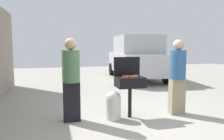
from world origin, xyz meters
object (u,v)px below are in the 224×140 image
object	(u,v)px
hot_dog_1	(129,76)
hot_dog_5	(135,76)
hot_dog_4	(135,75)
propane_tank	(113,104)
hot_dog_6	(129,77)
hot_dog_2	(136,76)
person_left	(71,77)
hot_dog_7	(134,77)
parked_minivan	(136,57)
hot_dog_3	(125,76)
hot_dog_0	(131,76)
bbq_grill	(130,83)
person_right	(178,74)
hot_dog_8	(125,77)

from	to	relation	value
hot_dog_1	hot_dog_5	world-z (taller)	same
hot_dog_1	hot_dog_4	distance (m)	0.19
hot_dog_5	propane_tank	size ratio (longest dim) A/B	0.21
hot_dog_5	hot_dog_6	bearing A→B (deg)	-141.33
hot_dog_1	hot_dog_4	bearing A→B (deg)	29.60
propane_tank	hot_dog_2	bearing A→B (deg)	6.08
hot_dog_1	person_left	size ratio (longest dim) A/B	0.08
hot_dog_7	person_left	size ratio (longest dim) A/B	0.08
hot_dog_5	parked_minivan	distance (m)	5.47
parked_minivan	hot_dog_3	bearing A→B (deg)	72.46
hot_dog_2	hot_dog_6	size ratio (longest dim) A/B	1.00
hot_dog_0	bbq_grill	bearing A→B (deg)	-131.60
person_left	bbq_grill	bearing A→B (deg)	-2.17
hot_dog_3	hot_dog_7	bearing A→B (deg)	-70.23
bbq_grill	hot_dog_3	size ratio (longest dim) A/B	6.89
bbq_grill	propane_tank	xyz separation A→B (m)	(-0.38, -0.03, -0.43)
hot_dog_2	person_right	bearing A→B (deg)	-3.65
hot_dog_6	hot_dog_2	bearing A→B (deg)	24.21
hot_dog_2	hot_dog_6	distance (m)	0.20
hot_dog_1	hot_dog_6	bearing A→B (deg)	-111.31
hot_dog_0	hot_dog_6	size ratio (longest dim) A/B	1.00
person_left	hot_dog_7	bearing A→B (deg)	-8.94
propane_tank	hot_dog_4	bearing A→B (deg)	15.34
propane_tank	person_left	xyz separation A→B (m)	(-0.87, 0.11, 0.61)
hot_dog_4	hot_dog_5	distance (m)	0.04
hot_dog_5	person_right	distance (m)	0.99
bbq_grill	hot_dog_2	size ratio (longest dim) A/B	6.89
hot_dog_2	person_left	size ratio (longest dim) A/B	0.08
hot_dog_8	parked_minivan	size ratio (longest dim) A/B	0.03
hot_dog_0	person_right	distance (m)	1.08
hot_dog_5	person_right	world-z (taller)	person_right
bbq_grill	hot_dog_7	world-z (taller)	hot_dog_7
hot_dog_3	parked_minivan	bearing A→B (deg)	66.32
hot_dog_4	hot_dog_7	bearing A→B (deg)	-113.72
hot_dog_4	propane_tank	bearing A→B (deg)	-164.66
hot_dog_1	hot_dog_5	distance (m)	0.16
person_right	parked_minivan	bearing A→B (deg)	-117.06
hot_dog_4	parked_minivan	world-z (taller)	parked_minivan
hot_dog_1	parked_minivan	size ratio (longest dim) A/B	0.03
hot_dog_6	hot_dog_7	world-z (taller)	same
hot_dog_4	hot_dog_7	world-z (taller)	same
hot_dog_7	hot_dog_2	bearing A→B (deg)	59.23
hot_dog_0	propane_tank	size ratio (longest dim) A/B	0.21
hot_dog_4	bbq_grill	bearing A→B (deg)	-142.78
hot_dog_7	hot_dog_8	size ratio (longest dim) A/B	1.00
person_right	hot_dog_2	bearing A→B (deg)	-19.69
hot_dog_1	hot_dog_2	world-z (taller)	same
bbq_grill	hot_dog_5	distance (m)	0.23
hot_dog_1	person_left	xyz separation A→B (m)	(-1.25, 0.05, 0.02)
bbq_grill	person_right	size ratio (longest dim) A/B	0.53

